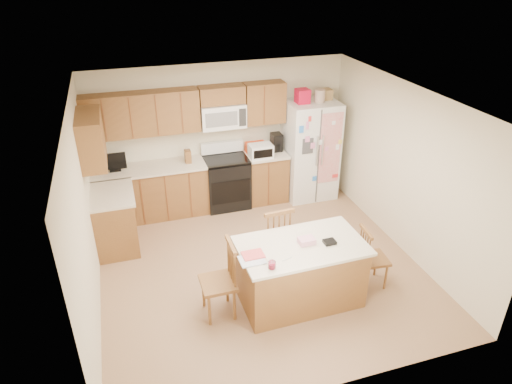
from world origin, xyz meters
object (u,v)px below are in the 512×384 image
object	(u,v)px
stove	(226,181)
island	(300,272)
windsor_chair_right	(372,258)
windsor_chair_back	(274,240)
windsor_chair_left	(220,282)
refrigerator	(310,149)

from	to	relation	value
stove	island	distance (m)	2.81
stove	windsor_chair_right	distance (m)	3.08
stove	windsor_chair_back	xyz separation A→B (m)	(0.17, -2.07, 0.02)
windsor_chair_left	windsor_chair_back	bearing A→B (deg)	34.82
stove	refrigerator	xyz separation A→B (m)	(1.57, -0.06, 0.45)
windsor_chair_right	stove	bearing A→B (deg)	115.60
island	windsor_chair_back	xyz separation A→B (m)	(-0.10, 0.72, 0.06)
refrigerator	windsor_chair_back	xyz separation A→B (m)	(-1.40, -2.01, -0.42)
refrigerator	windsor_chair_back	bearing A→B (deg)	-124.81
island	windsor_chair_back	bearing A→B (deg)	98.20
refrigerator	windsor_chair_right	distance (m)	2.77
refrigerator	island	xyz separation A→B (m)	(-1.29, -2.73, -0.48)
stove	island	world-z (taller)	stove
refrigerator	stove	bearing A→B (deg)	177.70
windsor_chair_right	island	bearing A→B (deg)	-179.33
stove	refrigerator	distance (m)	1.63
windsor_chair_right	windsor_chair_back	bearing A→B (deg)	148.53
refrigerator	windsor_chair_right	xyz separation A→B (m)	(-0.24, -2.72, -0.50)
refrigerator	windsor_chair_back	world-z (taller)	refrigerator
island	windsor_chair_left	size ratio (longest dim) A/B	1.61
island	windsor_chair_back	size ratio (longest dim) A/B	1.56
island	windsor_chair_back	world-z (taller)	windsor_chair_back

